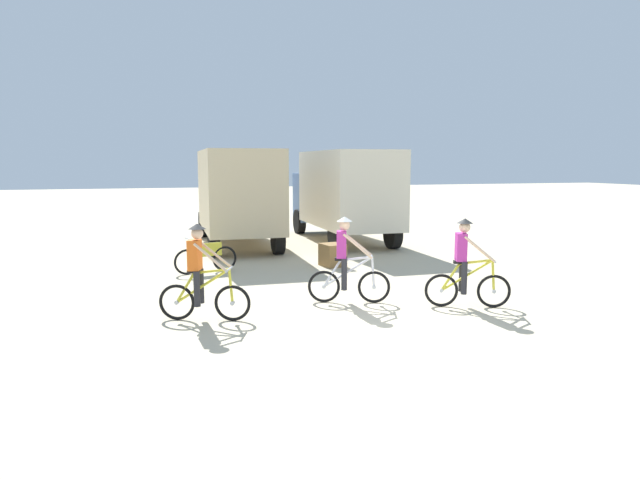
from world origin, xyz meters
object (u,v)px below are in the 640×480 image
(cyclist_cowboy_hat, at_px, (346,263))
(supply_crate, at_px, (333,255))
(cyclist_orange_shirt, at_px, (201,276))
(box_truck_tan_camper, at_px, (237,193))
(bicycle_spare, at_px, (206,258))
(box_truck_cream_rv, at_px, (344,191))
(cyclist_near_camera, at_px, (465,266))

(cyclist_cowboy_hat, height_order, supply_crate, cyclist_cowboy_hat)
(cyclist_orange_shirt, xyz_separation_m, supply_crate, (4.10, 4.54, -0.53))
(box_truck_tan_camper, xyz_separation_m, bicycle_spare, (-1.60, -4.74, -1.48))
(box_truck_cream_rv, height_order, cyclist_cowboy_hat, box_truck_cream_rv)
(cyclist_orange_shirt, height_order, supply_crate, cyclist_orange_shirt)
(box_truck_cream_rv, relative_size, cyclist_orange_shirt, 3.73)
(box_truck_tan_camper, xyz_separation_m, cyclist_cowboy_hat, (0.88, -8.90, -1.03))
(box_truck_tan_camper, distance_m, supply_crate, 5.43)
(box_truck_cream_rv, bearing_deg, supply_crate, -113.17)
(box_truck_tan_camper, distance_m, box_truck_cream_rv, 4.00)
(supply_crate, bearing_deg, bicycle_spare, 178.77)
(supply_crate, bearing_deg, cyclist_orange_shirt, -132.11)
(cyclist_near_camera, bearing_deg, cyclist_orange_shirt, 173.38)
(cyclist_near_camera, bearing_deg, box_truck_cream_rv, 84.57)
(box_truck_tan_camper, xyz_separation_m, cyclist_orange_shirt, (-2.15, -9.36, -1.03))
(cyclist_cowboy_hat, bearing_deg, cyclist_near_camera, -26.12)
(box_truck_cream_rv, bearing_deg, bicycle_spare, -139.99)
(bicycle_spare, height_order, supply_crate, bicycle_spare)
(box_truck_cream_rv, xyz_separation_m, cyclist_near_camera, (-0.94, -9.92, -1.03))
(cyclist_orange_shirt, height_order, cyclist_near_camera, same)
(box_truck_cream_rv, distance_m, supply_crate, 5.42)
(supply_crate, bearing_deg, cyclist_cowboy_hat, -104.76)
(cyclist_cowboy_hat, distance_m, cyclist_near_camera, 2.42)
(box_truck_tan_camper, height_order, cyclist_near_camera, box_truck_tan_camper)
(bicycle_spare, xyz_separation_m, supply_crate, (3.55, -0.08, -0.08))
(bicycle_spare, bearing_deg, supply_crate, -1.23)
(cyclist_near_camera, bearing_deg, box_truck_tan_camper, 107.03)
(box_truck_tan_camper, height_order, bicycle_spare, box_truck_tan_camper)
(bicycle_spare, distance_m, supply_crate, 3.55)
(cyclist_cowboy_hat, xyz_separation_m, bicycle_spare, (-2.48, 4.16, -0.45))
(box_truck_cream_rv, distance_m, cyclist_near_camera, 10.02)
(bicycle_spare, bearing_deg, cyclist_orange_shirt, -96.83)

